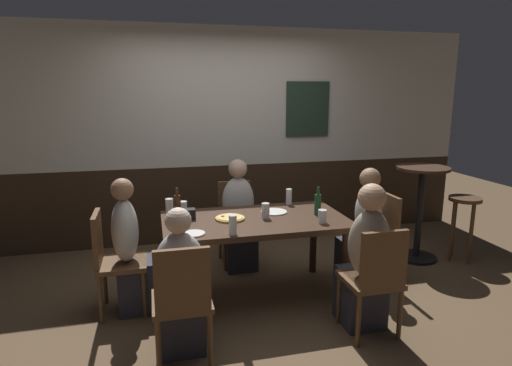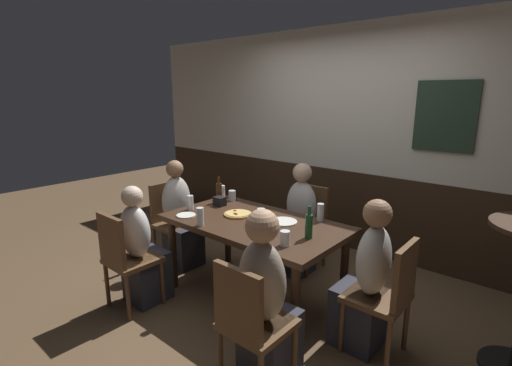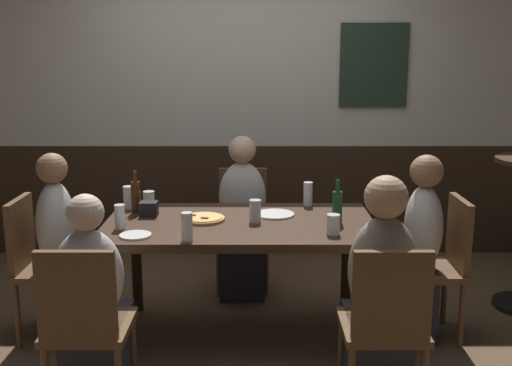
# 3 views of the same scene
# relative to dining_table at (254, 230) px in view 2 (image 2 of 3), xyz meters

# --- Properties ---
(ground_plane) EXTENTS (12.00, 12.00, 0.00)m
(ground_plane) POSITION_rel_dining_table_xyz_m (0.00, 0.00, -0.66)
(ground_plane) COLOR brown
(wall_back) EXTENTS (6.40, 0.13, 2.60)m
(wall_back) POSITION_rel_dining_table_xyz_m (0.01, 1.65, 0.64)
(wall_back) COLOR #332316
(wall_back) RESTS_ON ground_plane
(dining_table) EXTENTS (1.62, 0.90, 0.74)m
(dining_table) POSITION_rel_dining_table_xyz_m (0.00, 0.00, 0.00)
(dining_table) COLOR #382316
(dining_table) RESTS_ON ground_plane
(chair_right_near) EXTENTS (0.40, 0.40, 0.88)m
(chair_right_near) POSITION_rel_dining_table_xyz_m (0.71, -0.87, -0.16)
(chair_right_near) COLOR brown
(chair_right_near) RESTS_ON ground_plane
(chair_head_west) EXTENTS (0.40, 0.40, 0.88)m
(chair_head_west) POSITION_rel_dining_table_xyz_m (-1.23, 0.00, -0.16)
(chair_head_west) COLOR brown
(chair_head_west) RESTS_ON ground_plane
(chair_mid_far) EXTENTS (0.40, 0.40, 0.88)m
(chair_mid_far) POSITION_rel_dining_table_xyz_m (0.00, 0.87, -0.16)
(chair_mid_far) COLOR brown
(chair_mid_far) RESTS_ON ground_plane
(chair_head_east) EXTENTS (0.40, 0.40, 0.88)m
(chair_head_east) POSITION_rel_dining_table_xyz_m (1.23, 0.00, -0.16)
(chair_head_east) COLOR brown
(chair_head_east) RESTS_ON ground_plane
(chair_left_near) EXTENTS (0.40, 0.40, 0.88)m
(chair_left_near) POSITION_rel_dining_table_xyz_m (-0.71, -0.87, -0.16)
(chair_left_near) COLOR brown
(chair_left_near) RESTS_ON ground_plane
(person_right_near) EXTENTS (0.34, 0.37, 1.18)m
(person_right_near) POSITION_rel_dining_table_xyz_m (0.71, -0.71, -0.15)
(person_right_near) COLOR #2D2D38
(person_right_near) RESTS_ON ground_plane
(person_head_west) EXTENTS (0.37, 0.34, 1.16)m
(person_head_west) POSITION_rel_dining_table_xyz_m (-1.06, 0.00, -0.17)
(person_head_west) COLOR #2D2D38
(person_head_west) RESTS_ON ground_plane
(person_mid_far) EXTENTS (0.34, 0.37, 1.16)m
(person_mid_far) POSITION_rel_dining_table_xyz_m (-0.00, 0.71, -0.17)
(person_mid_far) COLOR #2D2D38
(person_mid_far) RESTS_ON ground_plane
(person_head_east) EXTENTS (0.37, 0.34, 1.15)m
(person_head_east) POSITION_rel_dining_table_xyz_m (1.06, 0.00, -0.17)
(person_head_east) COLOR #2D2D38
(person_head_east) RESTS_ON ground_plane
(person_left_near) EXTENTS (0.34, 0.37, 1.09)m
(person_left_near) POSITION_rel_dining_table_xyz_m (-0.71, -0.70, -0.20)
(person_left_near) COLOR #2D2D38
(person_left_near) RESTS_ON ground_plane
(pizza) EXTENTS (0.26, 0.26, 0.03)m
(pizza) POSITION_rel_dining_table_xyz_m (-0.22, 0.02, 0.09)
(pizza) COLOR tan
(pizza) RESTS_ON dining_table
(tumbler_short) EXTENTS (0.07, 0.07, 0.11)m
(tumbler_short) POSITION_rel_dining_table_xyz_m (-0.60, 0.34, 0.13)
(tumbler_short) COLOR silver
(tumbler_short) RESTS_ON dining_table
(beer_glass_tall) EXTENTS (0.06, 0.06, 0.16)m
(beer_glass_tall) POSITION_rel_dining_table_xyz_m (0.44, 0.39, 0.15)
(beer_glass_tall) COLOR silver
(beer_glass_tall) RESTS_ON dining_table
(pint_glass_pale) EXTENTS (0.06, 0.06, 0.14)m
(pint_glass_pale) POSITION_rel_dining_table_xyz_m (-0.69, -0.15, 0.14)
(pint_glass_pale) COLOR silver
(pint_glass_pale) RESTS_ON dining_table
(tumbler_water) EXTENTS (0.07, 0.07, 0.14)m
(tumbler_water) POSITION_rel_dining_table_xyz_m (0.09, -0.02, 0.14)
(tumbler_water) COLOR silver
(tumbler_water) RESTS_ON dining_table
(highball_clear) EXTENTS (0.07, 0.07, 0.15)m
(highball_clear) POSITION_rel_dining_table_xyz_m (-0.73, 0.31, 0.15)
(highball_clear) COLOR silver
(highball_clear) RESTS_ON dining_table
(pint_glass_amber) EXTENTS (0.07, 0.07, 0.11)m
(pint_glass_amber) POSITION_rel_dining_table_xyz_m (0.53, -0.26, 0.13)
(pint_glass_amber) COLOR silver
(pint_glass_amber) RESTS_ON dining_table
(beer_glass_half) EXTENTS (0.06, 0.06, 0.16)m
(beer_glass_half) POSITION_rel_dining_table_xyz_m (-0.27, -0.39, 0.15)
(beer_glass_half) COLOR silver
(beer_glass_half) RESTS_ON dining_table
(beer_bottle_green) EXTENTS (0.06, 0.06, 0.26)m
(beer_bottle_green) POSITION_rel_dining_table_xyz_m (0.58, -0.02, 0.19)
(beer_bottle_green) COLOR #194723
(beer_bottle_green) RESTS_ON dining_table
(beer_bottle_brown) EXTENTS (0.06, 0.06, 0.27)m
(beer_bottle_brown) POSITION_rel_dining_table_xyz_m (-0.66, 0.21, 0.19)
(beer_bottle_brown) COLOR #42230F
(beer_bottle_brown) RESTS_ON dining_table
(plate_white_large) EXTENTS (0.24, 0.24, 0.01)m
(plate_white_large) POSITION_rel_dining_table_xyz_m (0.22, 0.14, 0.09)
(plate_white_large) COLOR white
(plate_white_large) RESTS_ON dining_table
(plate_white_small) EXTENTS (0.18, 0.18, 0.01)m
(plate_white_small) POSITION_rel_dining_table_xyz_m (-0.57, -0.30, 0.09)
(plate_white_small) COLOR white
(plate_white_small) RESTS_ON dining_table
(condiment_caddy) EXTENTS (0.11, 0.09, 0.09)m
(condiment_caddy) POSITION_rel_dining_table_xyz_m (-0.57, 0.13, 0.13)
(condiment_caddy) COLOR black
(condiment_caddy) RESTS_ON dining_table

